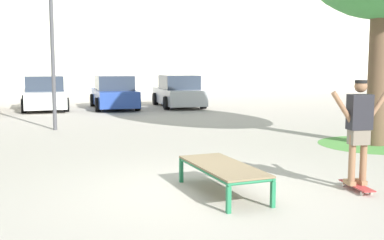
{
  "coord_description": "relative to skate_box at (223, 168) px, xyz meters",
  "views": [
    {
      "loc": [
        -2.53,
        -6.94,
        2.04
      ],
      "look_at": [
        0.25,
        1.26,
        1.0
      ],
      "focal_mm": 44.11,
      "sensor_mm": 36.0,
      "label": 1
    }
  ],
  "objects": [
    {
      "name": "ground_plane",
      "position": [
        -0.25,
        0.24,
        -0.41
      ],
      "size": [
        120.0,
        120.0,
        0.0
      ],
      "primitive_type": "plane",
      "color": "#B2AA9E"
    },
    {
      "name": "skate_box",
      "position": [
        0.0,
        0.0,
        0.0
      ],
      "size": [
        0.86,
        1.94,
        0.46
      ],
      "color": "#237A4C",
      "rests_on": "ground"
    },
    {
      "name": "skateboard",
      "position": [
        2.12,
        -0.53,
        -0.34
      ],
      "size": [
        0.3,
        0.82,
        0.09
      ],
      "color": "#B23333",
      "rests_on": "ground"
    },
    {
      "name": "skater",
      "position": [
        2.12,
        -0.53,
        0.66
      ],
      "size": [
        1.0,
        0.32,
        1.69
      ],
      "color": "#8E6647",
      "rests_on": "skateboard"
    },
    {
      "name": "grass_patch_near_right",
      "position": [
        5.39,
        2.95,
        -0.41
      ],
      "size": [
        2.82,
        2.82,
        0.01
      ],
      "primitive_type": "cylinder",
      "color": "#519342",
      "rests_on": "ground"
    },
    {
      "name": "car_white",
      "position": [
        -2.29,
        15.21,
        0.28
      ],
      "size": [
        1.92,
        4.2,
        1.5
      ],
      "color": "silver",
      "rests_on": "ground"
    },
    {
      "name": "car_blue",
      "position": [
        0.74,
        14.75,
        0.28
      ],
      "size": [
        2.03,
        4.26,
        1.5
      ],
      "color": "#28479E",
      "rests_on": "ground"
    },
    {
      "name": "car_silver",
      "position": [
        3.77,
        14.63,
        0.28
      ],
      "size": [
        2.11,
        4.29,
        1.5
      ],
      "color": "#B7BABF",
      "rests_on": "ground"
    },
    {
      "name": "light_post",
      "position": [
        -2.15,
        8.36,
        3.41
      ],
      "size": [
        0.36,
        0.36,
        5.83
      ],
      "color": "#4C4C51",
      "rests_on": "ground"
    }
  ]
}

